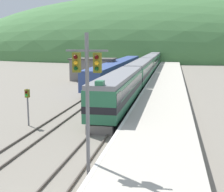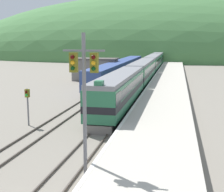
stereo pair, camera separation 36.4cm
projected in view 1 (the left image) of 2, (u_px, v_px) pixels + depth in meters
name	position (u px, v px, depth m)	size (l,w,h in m)	color
track_main	(151.00, 70.00, 79.65)	(1.52, 180.00, 0.16)	#4C443D
track_siding	(132.00, 70.00, 80.57)	(1.52, 180.00, 0.16)	#4C443D
platform	(167.00, 78.00, 59.39)	(5.71, 140.00, 0.95)	#BCB5A5
distant_hills	(161.00, 58.00, 142.23)	(198.69, 89.41, 55.79)	#477A42
station_shed	(93.00, 69.00, 59.18)	(8.48, 4.83, 4.21)	slate
express_train_lead_car	(120.00, 90.00, 33.51)	(2.85, 19.69, 4.31)	black
carriage_second	(141.00, 71.00, 54.86)	(2.84, 22.27, 3.95)	black
carriage_third	(151.00, 63.00, 77.23)	(2.84, 22.27, 3.95)	black
carriage_fourth	(156.00, 58.00, 99.61)	(2.84, 22.27, 3.95)	black
siding_train	(119.00, 70.00, 60.62)	(2.90, 43.73, 3.61)	black
signal_mast_main	(87.00, 85.00, 16.10)	(2.20, 0.42, 7.78)	slate
signal_post_siding	(27.00, 99.00, 27.07)	(0.36, 0.42, 3.30)	slate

